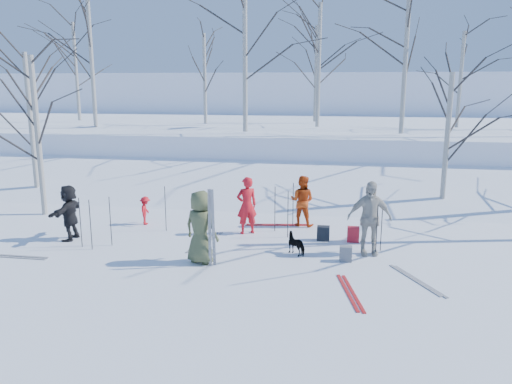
% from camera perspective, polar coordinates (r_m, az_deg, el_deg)
% --- Properties ---
extents(ground, '(120.00, 120.00, 0.00)m').
position_cam_1_polar(ground, '(12.81, -1.15, -7.11)').
color(ground, white).
rests_on(ground, ground).
extents(snow_ramp, '(70.00, 9.49, 4.12)m').
position_cam_1_polar(snow_ramp, '(19.44, 2.75, 0.09)').
color(snow_ramp, white).
rests_on(snow_ramp, ground).
extents(snow_plateau, '(70.00, 18.00, 2.20)m').
position_cam_1_polar(snow_plateau, '(29.13, 5.20, 5.83)').
color(snow_plateau, white).
rests_on(snow_plateau, ground).
extents(far_hill, '(90.00, 30.00, 6.00)m').
position_cam_1_polar(far_hill, '(49.96, 7.22, 9.61)').
color(far_hill, white).
rests_on(far_hill, ground).
extents(skier_olive_center, '(1.01, 0.81, 1.78)m').
position_cam_1_polar(skier_olive_center, '(12.04, -6.34, -4.01)').
color(skier_olive_center, '#474E2F').
rests_on(skier_olive_center, ground).
extents(skier_red_north, '(0.72, 0.64, 1.67)m').
position_cam_1_polar(skier_red_north, '(14.31, -1.06, -1.54)').
color(skier_red_north, red).
rests_on(skier_red_north, ground).
extents(skier_redor_behind, '(0.87, 0.74, 1.55)m').
position_cam_1_polar(skier_redor_behind, '(15.18, 5.29, -1.01)').
color(skier_redor_behind, '#C23D0E').
rests_on(skier_redor_behind, ground).
extents(skier_red_seated, '(0.42, 0.61, 0.88)m').
position_cam_1_polar(skier_red_seated, '(15.69, -12.52, -2.08)').
color(skier_red_seated, red).
rests_on(skier_red_seated, ground).
extents(skier_cream_east, '(1.17, 0.65, 1.90)m').
position_cam_1_polar(skier_cream_east, '(12.85, 12.82, -2.93)').
color(skier_cream_east, beige).
rests_on(skier_cream_east, ground).
extents(skier_grey_west, '(0.46, 1.43, 1.55)m').
position_cam_1_polar(skier_grey_west, '(14.71, -20.57, -2.20)').
color(skier_grey_west, black).
rests_on(skier_grey_west, ground).
extents(dog, '(0.70, 0.64, 0.55)m').
position_cam_1_polar(dog, '(12.77, 4.70, -5.90)').
color(dog, black).
rests_on(dog, ground).
extents(upright_ski_left, '(0.11, 0.17, 1.90)m').
position_cam_1_polar(upright_ski_left, '(11.74, -5.32, -4.11)').
color(upright_ski_left, silver).
rests_on(upright_ski_left, ground).
extents(upright_ski_right, '(0.09, 0.23, 1.89)m').
position_cam_1_polar(upright_ski_right, '(11.73, -4.90, -4.12)').
color(upright_ski_right, silver).
rests_on(upright_ski_right, ground).
extents(ski_pair_a, '(0.98, 1.98, 0.02)m').
position_cam_1_polar(ski_pair_a, '(10.74, 10.71, -11.21)').
color(ski_pair_a, '#AF1919').
rests_on(ski_pair_a, ground).
extents(ski_pair_b, '(0.21, 1.90, 0.02)m').
position_cam_1_polar(ski_pair_b, '(14.02, -26.09, -6.63)').
color(ski_pair_b, silver).
rests_on(ski_pair_b, ground).
extents(ski_pair_c, '(0.91, 1.98, 0.02)m').
position_cam_1_polar(ski_pair_c, '(13.79, -5.82, -5.70)').
color(ski_pair_c, silver).
rests_on(ski_pair_c, ground).
extents(ski_pair_d, '(1.74, 2.06, 0.02)m').
position_cam_1_polar(ski_pair_d, '(11.71, 17.88, -9.58)').
color(ski_pair_d, silver).
rests_on(ski_pair_d, ground).
extents(ski_pair_e, '(0.76, 1.96, 0.02)m').
position_cam_1_polar(ski_pair_e, '(15.35, 2.37, -3.77)').
color(ski_pair_e, '#AF1919').
rests_on(ski_pair_e, ground).
extents(ski_pole_a, '(0.02, 0.02, 1.34)m').
position_cam_1_polar(ski_pole_a, '(14.57, 2.18, -1.96)').
color(ski_pole_a, black).
rests_on(ski_pole_a, ground).
extents(ski_pole_b, '(0.02, 0.02, 1.34)m').
position_cam_1_polar(ski_pole_b, '(15.12, 4.25, -1.45)').
color(ski_pole_b, black).
rests_on(ski_pole_b, ground).
extents(ski_pole_c, '(0.02, 0.02, 1.34)m').
position_cam_1_polar(ski_pole_c, '(13.83, -16.30, -3.24)').
color(ski_pole_c, black).
rests_on(ski_pole_c, ground).
extents(ski_pole_d, '(0.02, 0.02, 1.34)m').
position_cam_1_polar(ski_pole_d, '(13.65, -18.39, -3.58)').
color(ski_pole_d, black).
rests_on(ski_pole_d, ground).
extents(ski_pole_e, '(0.02, 0.02, 1.34)m').
position_cam_1_polar(ski_pole_e, '(14.00, 3.66, -2.57)').
color(ski_pole_e, black).
rests_on(ski_pole_e, ground).
extents(ski_pole_f, '(0.02, 0.02, 1.34)m').
position_cam_1_polar(ski_pole_f, '(13.26, 14.16, -3.77)').
color(ski_pole_f, black).
rests_on(ski_pole_f, ground).
extents(ski_pole_g, '(0.02, 0.02, 1.34)m').
position_cam_1_polar(ski_pole_g, '(13.94, -19.43, -3.32)').
color(ski_pole_g, black).
rests_on(ski_pole_g, ground).
extents(ski_pole_h, '(0.02, 0.02, 1.34)m').
position_cam_1_polar(ski_pole_h, '(14.83, -10.31, -1.90)').
color(ski_pole_h, black).
rests_on(ski_pole_h, ground).
extents(ski_pole_i, '(0.02, 0.02, 1.34)m').
position_cam_1_polar(ski_pole_i, '(12.79, 13.63, -4.33)').
color(ski_pole_i, black).
rests_on(ski_pole_i, ground).
extents(backpack_red, '(0.32, 0.22, 0.42)m').
position_cam_1_polar(backpack_red, '(13.96, 11.04, -4.78)').
color(backpack_red, maroon).
rests_on(backpack_red, ground).
extents(backpack_grey, '(0.30, 0.20, 0.38)m').
position_cam_1_polar(backpack_grey, '(12.45, 10.21, -6.96)').
color(backpack_grey, slate).
rests_on(backpack_grey, ground).
extents(backpack_dark, '(0.34, 0.24, 0.40)m').
position_cam_1_polar(backpack_dark, '(13.96, 7.69, -4.70)').
color(backpack_dark, black).
rests_on(backpack_dark, ground).
extents(birch_plateau_a, '(3.79, 3.79, 4.55)m').
position_cam_1_polar(birch_plateau_a, '(26.53, -5.88, 12.71)').
color(birch_plateau_a, silver).
rests_on(birch_plateau_a, snow_plateau).
extents(birch_plateau_b, '(4.99, 4.99, 6.27)m').
position_cam_1_polar(birch_plateau_b, '(21.92, -1.27, 15.12)').
color(birch_plateau_b, silver).
rests_on(birch_plateau_b, snow_plateau).
extents(birch_plateau_c, '(4.17, 4.17, 5.10)m').
position_cam_1_polar(birch_plateau_c, '(28.04, 6.85, 13.23)').
color(birch_plateau_c, silver).
rests_on(birch_plateau_c, snow_plateau).
extents(birch_plateau_e, '(4.99, 4.99, 6.27)m').
position_cam_1_polar(birch_plateau_e, '(26.04, -18.28, 14.08)').
color(birch_plateau_e, silver).
rests_on(birch_plateau_e, snow_plateau).
extents(birch_plateau_f, '(4.61, 4.61, 5.72)m').
position_cam_1_polar(birch_plateau_f, '(24.57, 7.19, 14.08)').
color(birch_plateau_f, silver).
rests_on(birch_plateau_f, snow_plateau).
extents(birch_plateau_g, '(4.71, 4.71, 5.88)m').
position_cam_1_polar(birch_plateau_g, '(21.92, 16.70, 14.11)').
color(birch_plateau_g, silver).
rests_on(birch_plateau_g, snow_plateau).
extents(birch_plateau_h, '(3.70, 3.70, 4.43)m').
position_cam_1_polar(birch_plateau_h, '(25.85, 22.32, 11.75)').
color(birch_plateau_h, silver).
rests_on(birch_plateau_h, snow_plateau).
extents(birch_plateau_i, '(4.35, 4.35, 5.36)m').
position_cam_1_polar(birch_plateau_i, '(30.44, -19.86, 12.77)').
color(birch_plateau_i, silver).
rests_on(birch_plateau_i, snow_plateau).
extents(birch_edge_a, '(4.19, 4.19, 5.13)m').
position_cam_1_polar(birch_edge_a, '(17.60, -23.66, 5.76)').
color(birch_edge_a, silver).
rests_on(birch_edge_a, ground).
extents(birch_edge_d, '(4.37, 4.37, 5.38)m').
position_cam_1_polar(birch_edge_d, '(20.71, -24.30, 6.89)').
color(birch_edge_d, silver).
rests_on(birch_edge_d, ground).
extents(birch_edge_e, '(3.83, 3.83, 4.62)m').
position_cam_1_polar(birch_edge_e, '(17.84, 20.96, 5.23)').
color(birch_edge_e, silver).
rests_on(birch_edge_e, ground).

